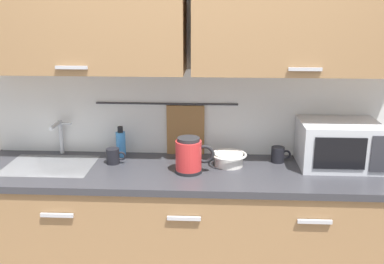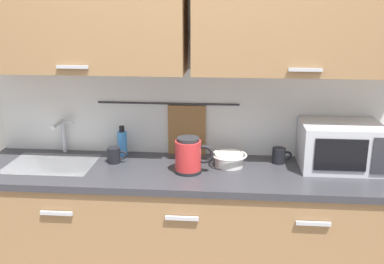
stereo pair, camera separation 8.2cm
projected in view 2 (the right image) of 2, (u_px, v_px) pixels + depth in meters
The scene contains 9 objects.
counter_unit at pixel (186, 236), 2.75m from camera, with size 2.53×0.64×0.90m.
back_wall_assembly at pixel (191, 58), 2.67m from camera, with size 3.70×0.41×2.50m.
sink_faucet at pixel (62, 132), 2.87m from camera, with size 0.09×0.17×0.22m.
microwave at pixel (340, 146), 2.62m from camera, with size 0.46×0.35×0.27m.
electric_kettle at pixel (189, 156), 2.55m from camera, with size 0.23×0.16×0.21m.
dish_soap_bottle at pixel (122, 143), 2.84m from camera, with size 0.06×0.06×0.20m.
mug_near_sink at pixel (114, 155), 2.72m from camera, with size 0.12×0.08×0.09m.
mixing_bowl at pixel (229, 159), 2.67m from camera, with size 0.21×0.21×0.08m.
mug_by_kettle at pixel (279, 156), 2.72m from camera, with size 0.12×0.08×0.09m.
Camera 2 is at (0.24, -2.15, 1.84)m, focal length 41.76 mm.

